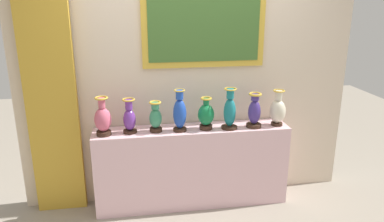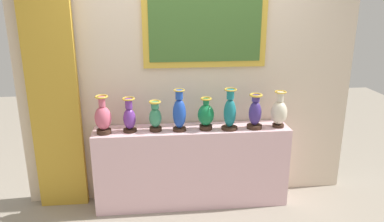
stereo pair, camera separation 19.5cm
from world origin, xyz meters
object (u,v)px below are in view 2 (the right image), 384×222
Objects in this scene: vase_emerald at (206,115)px; vase_teal at (230,112)px; vase_ivory at (279,112)px; vase_violet at (129,117)px; vase_sapphire at (179,113)px; vase_jade at (155,117)px; vase_indigo at (255,113)px; vase_rose at (103,118)px.

vase_teal is at bearing -4.40° from vase_emerald.
vase_ivory is (0.74, -0.00, 0.01)m from vase_emerald.
vase_violet is 0.49m from vase_sapphire.
vase_sapphire is at bearing -179.92° from vase_ivory.
vase_sapphire is (0.48, -0.03, 0.04)m from vase_violet.
vase_ivory is at bearing 1.66° from vase_teal.
vase_emerald is 0.88× the size of vase_ivory.
vase_jade is at bearing -1.74° from vase_violet.
vase_emerald is at bearing 178.11° from vase_indigo.
vase_jade is at bearing 2.57° from vase_rose.
vase_indigo is at bearing -1.74° from vase_violet.
vase_ivory reaches higher than vase_violet.
vase_teal is at bearing -178.34° from vase_ivory.
vase_violet is 0.91× the size of vase_ivory.
vase_ivory is (1.49, -0.02, 0.01)m from vase_violet.
vase_jade is 0.50m from vase_emerald.
vase_rose is at bearing -179.84° from vase_ivory.
vase_violet is 0.98m from vase_teal.
vase_indigo is 0.25m from vase_ivory.
vase_ivory is (1.73, 0.00, 0.00)m from vase_rose.
vase_ivory is (0.25, 0.01, -0.00)m from vase_indigo.
vase_rose is 1.24× the size of vase_jade.
vase_violet is (0.25, 0.03, -0.01)m from vase_rose.
vase_rose is 0.25m from vase_violet.
vase_violet is 0.25m from vase_jade.
vase_emerald is (0.75, -0.02, 0.00)m from vase_violet.
vase_rose is at bearing 179.55° from vase_teal.
vase_ivory is (0.51, 0.01, -0.02)m from vase_teal.
vase_rose is at bearing -177.43° from vase_jade.
vase_jade is at bearing 178.40° from vase_emerald.
vase_teal is at bearing -1.52° from vase_sapphire.
vase_emerald is at bearing 175.60° from vase_teal.
vase_rose is at bearing -179.51° from vase_emerald.
vase_emerald is (0.99, 0.01, -0.01)m from vase_rose.
vase_indigo is at bearing 0.44° from vase_teal.
vase_indigo is at bearing -0.85° from vase_sapphire.
vase_indigo is (0.26, 0.00, -0.02)m from vase_teal.
vase_rose is 1.06× the size of vase_indigo.
vase_sapphire is 0.50m from vase_teal.
vase_sapphire is 1.00m from vase_ivory.
vase_sapphire is at bearing 0.27° from vase_rose.
vase_violet is at bearing 178.26° from vase_indigo.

